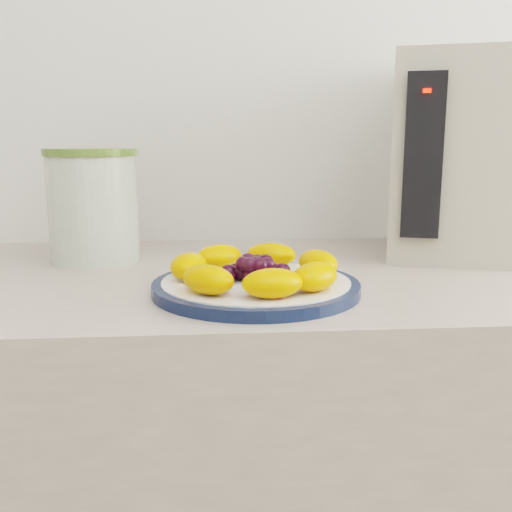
{
  "coord_description": "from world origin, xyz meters",
  "views": [
    {
      "loc": [
        -0.18,
        0.33,
        1.1
      ],
      "look_at": [
        -0.12,
        1.07,
        0.95
      ],
      "focal_mm": 40.0,
      "sensor_mm": 36.0,
      "label": 1
    }
  ],
  "objects": [
    {
      "name": "plate_rim",
      "position": [
        -0.12,
        1.07,
        0.91
      ],
      "size": [
        0.28,
        0.28,
        0.01
      ],
      "primitive_type": "cylinder",
      "color": "#101D3D",
      "rests_on": "counter"
    },
    {
      "name": "appliance_body",
      "position": [
        0.25,
        1.33,
        1.07
      ],
      "size": [
        0.27,
        0.32,
        0.34
      ],
      "primitive_type": "cube",
      "rotation": [
        0.0,
        0.0,
        -0.32
      ],
      "color": "#B3AC98",
      "rests_on": "counter"
    },
    {
      "name": "fruit_plate",
      "position": [
        -0.12,
        1.06,
        0.93
      ],
      "size": [
        0.24,
        0.24,
        0.04
      ],
      "color": "#FF8700",
      "rests_on": "plate_face"
    },
    {
      "name": "canister_lid",
      "position": [
        -0.37,
        1.3,
        1.08
      ],
      "size": [
        0.2,
        0.2,
        0.01
      ],
      "primitive_type": "cylinder",
      "rotation": [
        0.0,
        0.0,
        0.35
      ],
      "color": "#546E2C",
      "rests_on": "canister"
    },
    {
      "name": "canister",
      "position": [
        -0.37,
        1.3,
        0.99
      ],
      "size": [
        0.19,
        0.19,
        0.18
      ],
      "primitive_type": "cylinder",
      "rotation": [
        0.0,
        0.0,
        0.35
      ],
      "color": "#395A20",
      "rests_on": "counter"
    },
    {
      "name": "plate_face",
      "position": [
        -0.12,
        1.07,
        0.91
      ],
      "size": [
        0.25,
        0.25,
        0.02
      ],
      "primitive_type": "cylinder",
      "color": "white",
      "rests_on": "counter"
    },
    {
      "name": "wall_back",
      "position": [
        0.0,
        1.51,
        1.3
      ],
      "size": [
        3.5,
        0.02,
        2.6
      ],
      "primitive_type": "cube",
      "color": "silver",
      "rests_on": "floor"
    },
    {
      "name": "appliance_led",
      "position": [
        0.15,
        1.2,
        1.18
      ],
      "size": [
        0.01,
        0.01,
        0.01
      ],
      "primitive_type": "cube",
      "rotation": [
        0.0,
        0.0,
        -0.32
      ],
      "color": "#FF0C05",
      "rests_on": "appliance_panel"
    },
    {
      "name": "appliance_panel",
      "position": [
        0.16,
        1.21,
        1.08
      ],
      "size": [
        0.06,
        0.04,
        0.26
      ],
      "primitive_type": "cube",
      "rotation": [
        0.0,
        0.0,
        -0.32
      ],
      "color": "black",
      "rests_on": "appliance_body"
    }
  ]
}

